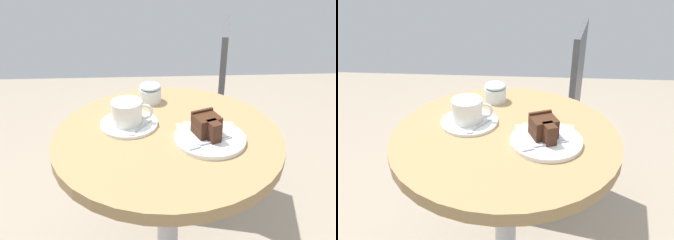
# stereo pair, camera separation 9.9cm
# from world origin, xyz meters

# --- Properties ---
(cafe_table) EXTENTS (0.65, 0.65, 0.71)m
(cafe_table) POSITION_xyz_m (0.00, 0.00, 0.58)
(cafe_table) COLOR #A37F51
(cafe_table) RESTS_ON ground
(saucer) EXTENTS (0.17, 0.17, 0.01)m
(saucer) POSITION_xyz_m (-0.11, 0.05, 0.71)
(saucer) COLOR white
(saucer) RESTS_ON cafe_table
(coffee_cup) EXTENTS (0.12, 0.09, 0.07)m
(coffee_cup) POSITION_xyz_m (-0.11, 0.05, 0.75)
(coffee_cup) COLOR white
(coffee_cup) RESTS_ON saucer
(teaspoon) EXTENTS (0.07, 0.09, 0.00)m
(teaspoon) POSITION_xyz_m (-0.08, 0.01, 0.72)
(teaspoon) COLOR #B7B7BC
(teaspoon) RESTS_ON saucer
(cake_plate) EXTENTS (0.20, 0.20, 0.01)m
(cake_plate) POSITION_xyz_m (0.11, -0.04, 0.71)
(cake_plate) COLOR white
(cake_plate) RESTS_ON cafe_table
(cake_slice) EXTENTS (0.08, 0.10, 0.06)m
(cake_slice) POSITION_xyz_m (0.11, -0.03, 0.75)
(cake_slice) COLOR #422619
(cake_slice) RESTS_ON cake_plate
(fork) EXTENTS (0.13, 0.06, 0.00)m
(fork) POSITION_xyz_m (0.09, -0.08, 0.72)
(fork) COLOR #B7B7BC
(fork) RESTS_ON cake_plate
(napkin) EXTENTS (0.17, 0.16, 0.00)m
(napkin) POSITION_xyz_m (0.11, -0.01, 0.71)
(napkin) COLOR tan
(napkin) RESTS_ON cafe_table
(cafe_chair) EXTENTS (0.45, 0.45, 0.87)m
(cafe_chair) POSITION_xyz_m (0.18, 0.61, 0.51)
(cafe_chair) COLOR #4C4C51
(cafe_chair) RESTS_ON ground
(sugar_pot) EXTENTS (0.07, 0.07, 0.07)m
(sugar_pot) POSITION_xyz_m (-0.05, 0.21, 0.74)
(sugar_pot) COLOR silver
(sugar_pot) RESTS_ON cafe_table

